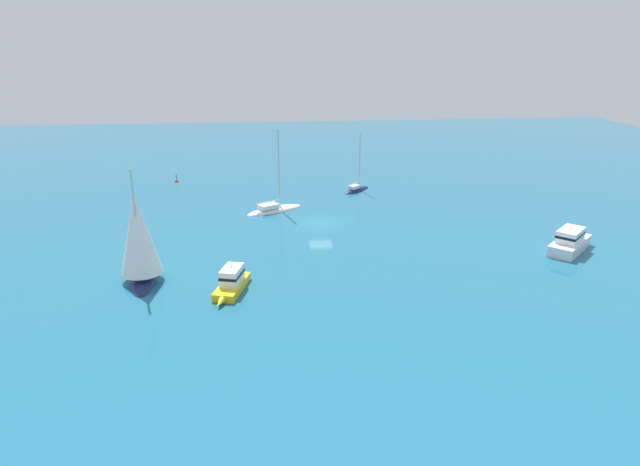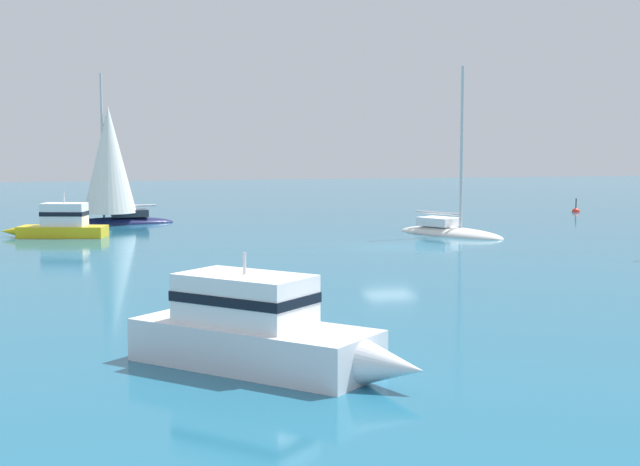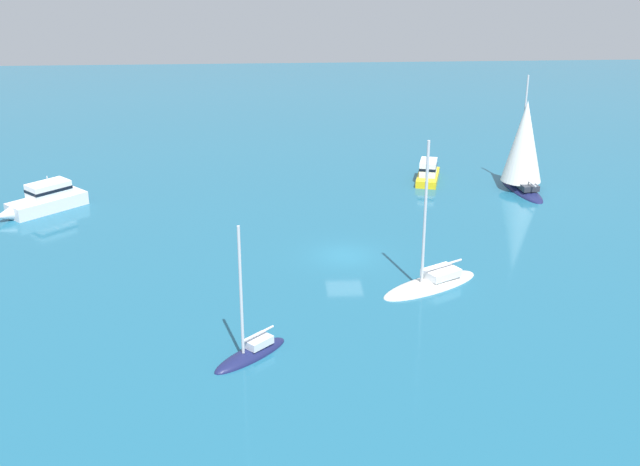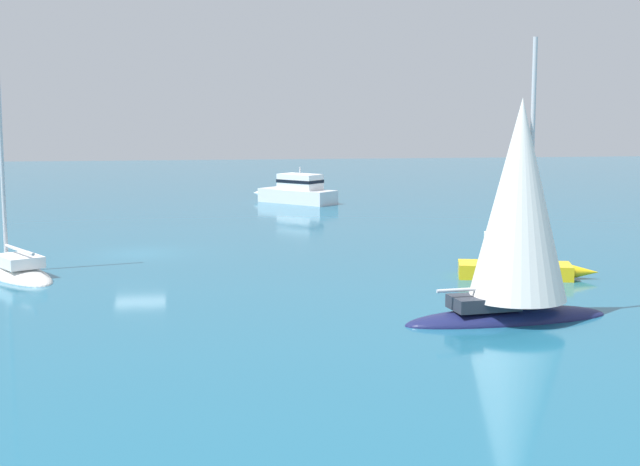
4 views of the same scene
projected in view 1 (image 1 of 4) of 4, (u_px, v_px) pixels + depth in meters
The scene contains 7 objects.
ground_plane at pixel (321, 223), 61.04m from camera, with size 160.00×160.00×0.00m, color #1E607F.
powerboat at pixel (231, 282), 44.43m from camera, with size 6.05×2.94×2.55m.
sloop at pixel (357, 189), 74.02m from camera, with size 4.43×4.46×7.96m.
ketch at pixel (139, 240), 45.43m from camera, with size 7.72×3.77×10.13m.
yacht at pixel (274, 209), 65.40m from camera, with size 5.53×7.38×10.03m.
launch at pixel (571, 241), 52.97m from camera, with size 6.46×6.58×2.77m.
channel_buoy at pixel (177, 182), 78.73m from camera, with size 0.60×0.60×1.33m.
Camera 1 is at (-57.67, 5.91, 19.15)m, focal length 31.16 mm.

